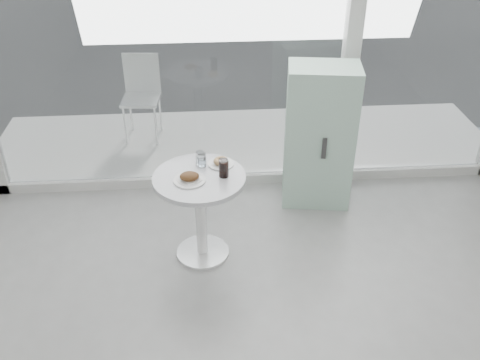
{
  "coord_description": "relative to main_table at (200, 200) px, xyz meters",
  "views": [
    {
      "loc": [
        -0.45,
        -1.58,
        2.95
      ],
      "look_at": [
        -0.2,
        1.7,
        0.85
      ],
      "focal_mm": 40.0,
      "sensor_mm": 36.0,
      "label": 1
    }
  ],
  "objects": [
    {
      "name": "plate_fritter",
      "position": [
        -0.07,
        -0.06,
        0.25
      ],
      "size": [
        0.24,
        0.24,
        0.07
      ],
      "color": "silver",
      "rests_on": "main_table"
    },
    {
      "name": "room_shell",
      "position": [
        0.5,
        -2.46,
        1.36
      ],
      "size": [
        6.0,
        6.0,
        6.0
      ],
      "color": "silver",
      "rests_on": "ground"
    },
    {
      "name": "main_table",
      "position": [
        0.0,
        0.0,
        0.0
      ],
      "size": [
        0.72,
        0.72,
        0.77
      ],
      "color": "white",
      "rests_on": "ground"
    },
    {
      "name": "water_tumbler_b",
      "position": [
        0.01,
        0.19,
        0.27
      ],
      "size": [
        0.07,
        0.07,
        0.11
      ],
      "color": "white",
      "rests_on": "main_table"
    },
    {
      "name": "patio_chair",
      "position": [
        -0.63,
        2.14,
        0.03
      ],
      "size": [
        0.44,
        0.44,
        0.93
      ],
      "rotation": [
        0.0,
        0.0,
        -0.09
      ],
      "color": "white",
      "rests_on": "patio_deck"
    },
    {
      "name": "patio_deck",
      "position": [
        0.5,
        1.9,
        -0.53
      ],
      "size": [
        5.6,
        1.6,
        0.05
      ],
      "primitive_type": "cube",
      "color": "silver",
      "rests_on": "ground"
    },
    {
      "name": "mint_cabinet",
      "position": [
        1.09,
        0.76,
        0.12
      ],
      "size": [
        0.67,
        0.5,
        1.34
      ],
      "rotation": [
        0.0,
        0.0,
        -0.15
      ],
      "color": "#9EC9B1",
      "rests_on": "ground"
    },
    {
      "name": "plate_donut",
      "position": [
        0.18,
        0.16,
        0.24
      ],
      "size": [
        0.2,
        0.2,
        0.05
      ],
      "color": "silver",
      "rests_on": "main_table"
    },
    {
      "name": "cola_glass",
      "position": [
        0.19,
        -0.01,
        0.29
      ],
      "size": [
        0.08,
        0.08,
        0.14
      ],
      "color": "white",
      "rests_on": "main_table"
    },
    {
      "name": "storefront",
      "position": [
        0.57,
        1.1,
        1.16
      ],
      "size": [
        5.0,
        0.14,
        3.0
      ],
      "color": "silver",
      "rests_on": "ground"
    },
    {
      "name": "water_tumbler_a",
      "position": [
        0.03,
        0.16,
        0.27
      ],
      "size": [
        0.07,
        0.07,
        0.11
      ],
      "color": "white",
      "rests_on": "main_table"
    }
  ]
}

